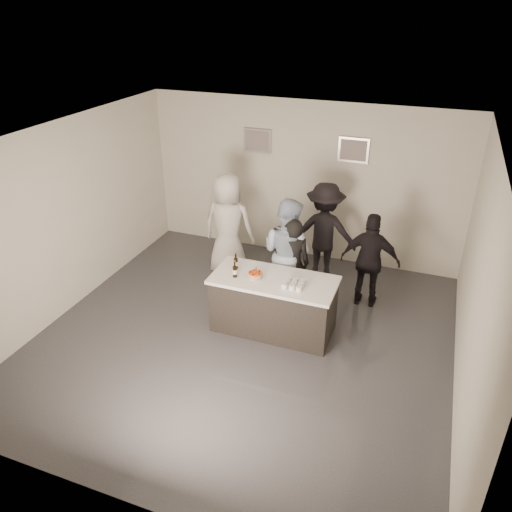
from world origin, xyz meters
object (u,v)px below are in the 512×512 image
cake (255,275)px  person_guest_back (324,232)px  person_main_blue (287,252)px  person_guest_right (370,261)px  person_main_black (292,264)px  beer_bottle_b (235,269)px  person_guest_left (228,225)px  bar_counter (273,304)px  beer_bottle_a (236,261)px

cake → person_guest_back: 2.01m
cake → person_guest_back: (0.57, 1.93, -0.04)m
person_main_blue → person_guest_right: (1.29, 0.38, -0.11)m
person_main_black → beer_bottle_b: bearing=32.3°
person_main_black → person_main_blue: 0.23m
beer_bottle_b → person_main_black: bearing=54.1°
beer_bottle_b → person_guest_left: (-0.78, 1.56, -0.08)m
bar_counter → person_guest_right: bearing=45.1°
person_main_black → person_main_blue: bearing=-68.8°
beer_bottle_a → person_guest_back: (0.95, 1.77, -0.13)m
beer_bottle_a → person_guest_back: 2.01m
bar_counter → person_main_blue: person_main_blue is taller
beer_bottle_b → person_guest_left: 1.75m
cake → beer_bottle_a: 0.42m
beer_bottle_a → beer_bottle_b: size_ratio=1.00×
person_guest_back → bar_counter: bearing=72.1°
beer_bottle_a → person_main_blue: 0.96m
cake → person_main_black: bearing=67.0°
bar_counter → cake: size_ratio=8.88×
person_main_black → person_guest_left: (-1.40, 0.70, 0.16)m
bar_counter → beer_bottle_b: (-0.56, -0.15, 0.58)m
bar_counter → person_guest_back: 1.94m
person_guest_left → person_guest_right: 2.57m
person_main_black → person_guest_left: size_ratio=0.83×
cake → beer_bottle_b: bearing=-165.0°
beer_bottle_a → person_guest_left: size_ratio=0.14×
cake → person_main_blue: person_main_blue is taller
cake → person_main_blue: (0.20, 0.92, -0.02)m
beer_bottle_a → person_guest_right: bearing=31.3°
cake → person_guest_left: size_ratio=0.11×
beer_bottle_a → person_main_blue: size_ratio=0.14×
person_main_black → person_guest_back: bearing=-123.4°
bar_counter → person_guest_back: (0.30, 1.86, 0.45)m
bar_counter → beer_bottle_a: bearing=171.9°
bar_counter → person_guest_right: (1.22, 1.23, 0.36)m
beer_bottle_a → person_main_black: (0.71, 0.62, -0.24)m
person_guest_right → beer_bottle_b: bearing=36.5°
bar_counter → person_main_blue: size_ratio=1.01×
person_main_blue → person_guest_left: (-1.28, 0.56, 0.03)m
beer_bottle_b → person_guest_left: size_ratio=0.14×
beer_bottle_a → beer_bottle_b: same height
bar_counter → person_guest_left: (-1.34, 1.41, 0.50)m
beer_bottle_a → person_guest_left: 1.50m
person_guest_right → person_guest_left: bearing=-5.3°
cake → person_guest_left: (-1.07, 1.48, 0.01)m
beer_bottle_a → person_main_blue: bearing=52.5°
person_main_blue → bar_counter: bearing=114.9°
beer_bottle_b → person_guest_back: (0.86, 2.01, -0.13)m
person_guest_left → person_guest_back: 1.70m
person_main_blue → person_guest_right: person_main_blue is taller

